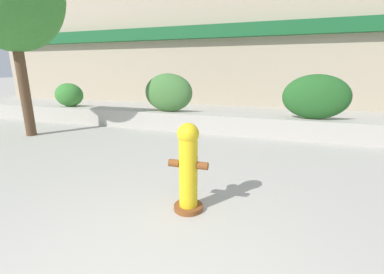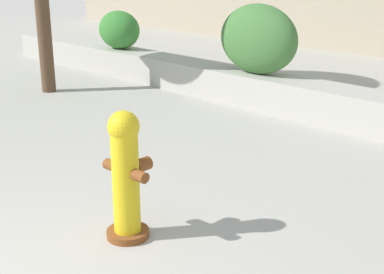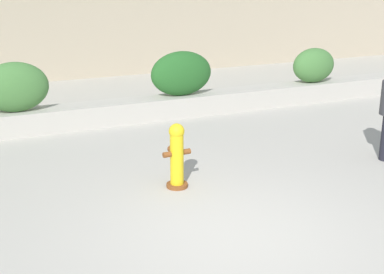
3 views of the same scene
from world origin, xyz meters
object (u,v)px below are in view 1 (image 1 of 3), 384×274
object	(u,v)px
hedge_bush_2	(316,97)
fire_hydrant	(188,167)
hedge_bush_1	(168,93)
hedge_bush_0	(69,95)

from	to	relation	value
hedge_bush_2	fire_hydrant	size ratio (longest dim) A/B	1.42
hedge_bush_2	hedge_bush_1	bearing A→B (deg)	180.00
hedge_bush_0	hedge_bush_1	xyz separation A→B (m)	(3.52, 0.00, 0.16)
hedge_bush_0	hedge_bush_1	bearing A→B (deg)	0.00
hedge_bush_1	fire_hydrant	world-z (taller)	hedge_bush_1
hedge_bush_1	hedge_bush_2	distance (m)	3.83
fire_hydrant	hedge_bush_2	bearing A→B (deg)	66.05
hedge_bush_1	fire_hydrant	bearing A→B (deg)	-64.20
hedge_bush_1	fire_hydrant	distance (m)	4.61
hedge_bush_0	hedge_bush_2	bearing A→B (deg)	0.00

